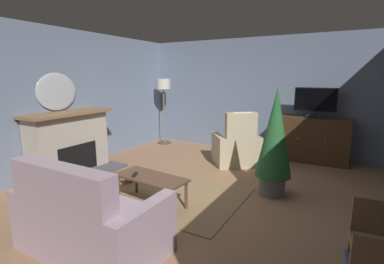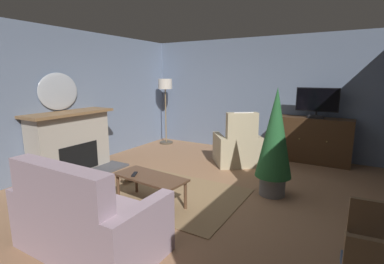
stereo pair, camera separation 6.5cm
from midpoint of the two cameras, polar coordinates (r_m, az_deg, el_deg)
The scene contains 15 objects.
ground_plane at distance 4.52m, azimuth 0.53°, elevation -12.84°, with size 6.18×6.76×0.04m, color #936B4C.
wall_back at distance 7.03m, azimuth 13.42°, elevation 7.18°, with size 6.18×0.10×2.72m, color slate.
wall_left at distance 6.08m, azimuth -23.52°, elevation 5.94°, with size 0.10×6.76×2.72m, color slate.
rug_central at distance 4.53m, azimuth -3.82°, elevation -12.45°, with size 2.15×1.63×0.01m, color #8E704C.
fireplace at distance 5.79m, azimuth -22.93°, elevation -2.23°, with size 0.93×1.68×1.18m.
wall_mirror_oval at distance 5.86m, azimuth -25.14°, elevation 7.43°, with size 0.06×0.82×0.70m, color #B2B7BF.
tv_cabinet at distance 6.54m, azimuth 23.73°, elevation -1.73°, with size 1.46×0.47×0.97m.
television at distance 6.37m, azimuth 24.27°, elevation 5.56°, with size 0.82×0.20×0.63m.
coffee_table at distance 4.09m, azimuth -7.99°, elevation -9.55°, with size 1.11×0.56×0.44m.
tv_remote at distance 4.15m, azimuth -11.14°, elevation -8.38°, with size 0.17×0.05×0.02m, color black.
sofa_floral at distance 3.26m, azimuth -20.01°, elevation -16.57°, with size 1.55×0.86×1.03m.
armchair_in_far_corner at distance 5.96m, azimuth 9.52°, elevation -3.22°, with size 1.18×1.17×1.15m.
potted_plant_on_hearth_side at distance 4.44m, azimuth 16.85°, elevation -1.25°, with size 0.55×0.55×1.67m.
cat at distance 5.11m, azimuth -11.67°, elevation -8.56°, with size 0.22×0.67×0.23m.
floor_lamp at distance 7.61m, azimuth -5.18°, elevation 8.04°, with size 0.37×0.37×1.75m.
Camera 2 is at (2.07, -3.57, 1.83)m, focal length 26.34 mm.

